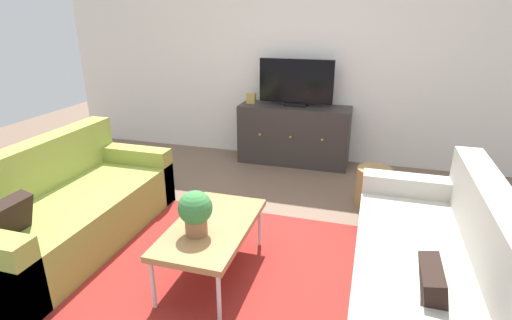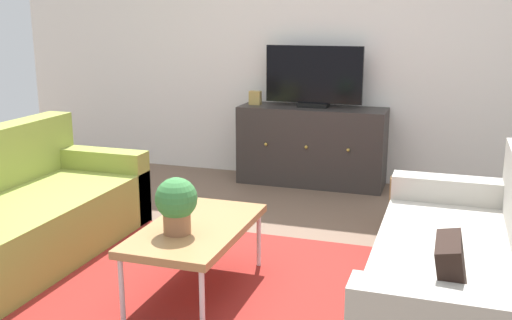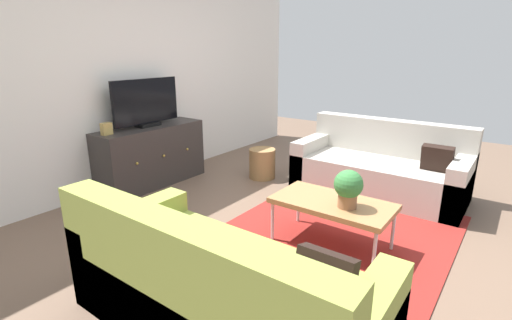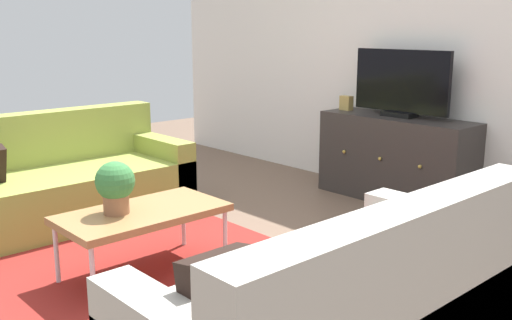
{
  "view_description": "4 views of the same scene",
  "coord_description": "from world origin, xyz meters",
  "px_view_note": "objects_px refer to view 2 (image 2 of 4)",
  "views": [
    {
      "loc": [
        0.92,
        -2.46,
        1.81
      ],
      "look_at": [
        0.0,
        0.66,
        0.6
      ],
      "focal_mm": 27.89,
      "sensor_mm": 36.0,
      "label": 1
    },
    {
      "loc": [
        1.25,
        -3.11,
        1.57
      ],
      "look_at": [
        0.0,
        0.66,
        0.6
      ],
      "focal_mm": 41.94,
      "sensor_mm": 36.0,
      "label": 2
    },
    {
      "loc": [
        -2.78,
        -1.38,
        1.63
      ],
      "look_at": [
        0.0,
        0.66,
        0.6
      ],
      "focal_mm": 26.18,
      "sensor_mm": 36.0,
      "label": 3
    },
    {
      "loc": [
        2.86,
        -1.94,
        1.48
      ],
      "look_at": [
        0.0,
        0.66,
        0.6
      ],
      "focal_mm": 41.16,
      "sensor_mm": 36.0,
      "label": 4
    }
  ],
  "objects_px": {
    "couch_right_side": "(478,277)",
    "potted_plant": "(176,203)",
    "couch_left_side": "(10,218)",
    "mantel_clock": "(255,98)",
    "wicker_basket": "(412,203)",
    "flat_screen_tv": "(314,77)",
    "coffee_table": "(196,231)",
    "tv_console": "(312,146)"
  },
  "relations": [
    {
      "from": "couch_right_side",
      "to": "potted_plant",
      "type": "relative_size",
      "value": 6.01
    },
    {
      "from": "couch_left_side",
      "to": "mantel_clock",
      "type": "xyz_separation_m",
      "value": [
        0.9,
        2.37,
        0.52
      ]
    },
    {
      "from": "couch_right_side",
      "to": "wicker_basket",
      "type": "distance_m",
      "value": 1.47
    },
    {
      "from": "flat_screen_tv",
      "to": "wicker_basket",
      "type": "bearing_deg",
      "value": -44.7
    },
    {
      "from": "couch_left_side",
      "to": "coffee_table",
      "type": "height_order",
      "value": "couch_left_side"
    },
    {
      "from": "couch_right_side",
      "to": "wicker_basket",
      "type": "bearing_deg",
      "value": 106.66
    },
    {
      "from": "coffee_table",
      "to": "mantel_clock",
      "type": "distance_m",
      "value": 2.54
    },
    {
      "from": "potted_plant",
      "to": "mantel_clock",
      "type": "xyz_separation_m",
      "value": [
        -0.42,
        2.6,
        0.21
      ]
    },
    {
      "from": "couch_left_side",
      "to": "flat_screen_tv",
      "type": "distance_m",
      "value": 2.9
    },
    {
      "from": "potted_plant",
      "to": "mantel_clock",
      "type": "height_order",
      "value": "mantel_clock"
    },
    {
      "from": "mantel_clock",
      "to": "wicker_basket",
      "type": "height_order",
      "value": "mantel_clock"
    },
    {
      "from": "flat_screen_tv",
      "to": "couch_right_side",
      "type": "bearing_deg",
      "value": -59.38
    },
    {
      "from": "coffee_table",
      "to": "mantel_clock",
      "type": "relative_size",
      "value": 7.55
    },
    {
      "from": "couch_left_side",
      "to": "tv_console",
      "type": "distance_m",
      "value": 2.79
    },
    {
      "from": "coffee_table",
      "to": "potted_plant",
      "type": "distance_m",
      "value": 0.25
    },
    {
      "from": "potted_plant",
      "to": "flat_screen_tv",
      "type": "xyz_separation_m",
      "value": [
        0.14,
        2.62,
        0.43
      ]
    },
    {
      "from": "couch_right_side",
      "to": "coffee_table",
      "type": "bearing_deg",
      "value": -176.75
    },
    {
      "from": "couch_right_side",
      "to": "coffee_table",
      "type": "relative_size",
      "value": 1.91
    },
    {
      "from": "couch_left_side",
      "to": "wicker_basket",
      "type": "distance_m",
      "value": 2.83
    },
    {
      "from": "tv_console",
      "to": "coffee_table",
      "type": "bearing_deg",
      "value": -92.24
    },
    {
      "from": "mantel_clock",
      "to": "wicker_basket",
      "type": "bearing_deg",
      "value": -31.79
    },
    {
      "from": "coffee_table",
      "to": "tv_console",
      "type": "height_order",
      "value": "tv_console"
    },
    {
      "from": "coffee_table",
      "to": "tv_console",
      "type": "relative_size",
      "value": 0.72
    },
    {
      "from": "potted_plant",
      "to": "wicker_basket",
      "type": "distance_m",
      "value": 2.03
    },
    {
      "from": "mantel_clock",
      "to": "tv_console",
      "type": "bearing_deg",
      "value": -0.0
    },
    {
      "from": "coffee_table",
      "to": "tv_console",
      "type": "xyz_separation_m",
      "value": [
        0.1,
        2.46,
        -0.01
      ]
    },
    {
      "from": "couch_right_side",
      "to": "coffee_table",
      "type": "height_order",
      "value": "couch_right_side"
    },
    {
      "from": "couch_right_side",
      "to": "potted_plant",
      "type": "bearing_deg",
      "value": -171.63
    },
    {
      "from": "couch_right_side",
      "to": "tv_console",
      "type": "xyz_separation_m",
      "value": [
        -1.42,
        2.37,
        0.09
      ]
    },
    {
      "from": "mantel_clock",
      "to": "potted_plant",
      "type": "bearing_deg",
      "value": -80.89
    },
    {
      "from": "wicker_basket",
      "to": "potted_plant",
      "type": "bearing_deg",
      "value": -124.82
    },
    {
      "from": "tv_console",
      "to": "wicker_basket",
      "type": "bearing_deg",
      "value": -44.12
    },
    {
      "from": "coffee_table",
      "to": "potted_plant",
      "type": "relative_size",
      "value": 3.15
    },
    {
      "from": "couch_left_side",
      "to": "coffee_table",
      "type": "bearing_deg",
      "value": -3.61
    },
    {
      "from": "flat_screen_tv",
      "to": "wicker_basket",
      "type": "relative_size",
      "value": 2.33
    },
    {
      "from": "couch_left_side",
      "to": "couch_right_side",
      "type": "distance_m",
      "value": 2.88
    },
    {
      "from": "tv_console",
      "to": "mantel_clock",
      "type": "relative_size",
      "value": 10.5
    },
    {
      "from": "couch_left_side",
      "to": "wicker_basket",
      "type": "bearing_deg",
      "value": 29.85
    },
    {
      "from": "mantel_clock",
      "to": "wicker_basket",
      "type": "relative_size",
      "value": 0.34
    },
    {
      "from": "wicker_basket",
      "to": "couch_right_side",
      "type": "bearing_deg",
      "value": -73.34
    },
    {
      "from": "tv_console",
      "to": "mantel_clock",
      "type": "height_order",
      "value": "mantel_clock"
    },
    {
      "from": "couch_right_side",
      "to": "mantel_clock",
      "type": "xyz_separation_m",
      "value": [
        -1.98,
        2.37,
        0.52
      ]
    }
  ]
}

